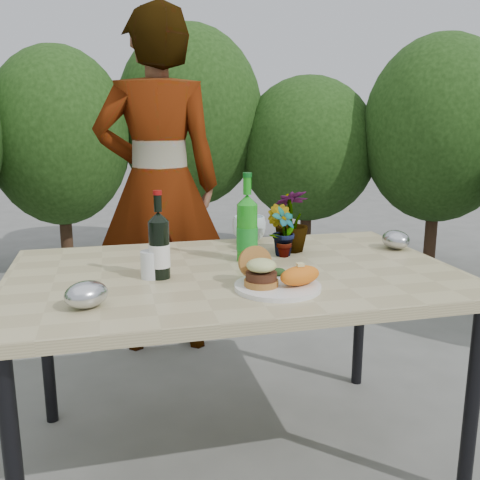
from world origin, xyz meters
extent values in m
plane|color=#61605C|center=(0.00, 0.00, 0.00)|extent=(80.00, 80.00, 0.00)
cube|color=tan|center=(0.00, 0.00, 0.73)|extent=(1.60, 1.00, 0.04)
cylinder|color=black|center=(-0.72, -0.42, 0.35)|extent=(0.05, 0.05, 0.71)
cylinder|color=black|center=(0.72, -0.42, 0.35)|extent=(0.05, 0.05, 0.71)
cylinder|color=black|center=(-0.72, 0.42, 0.35)|extent=(0.05, 0.05, 0.71)
cylinder|color=black|center=(0.72, 0.42, 0.35)|extent=(0.05, 0.05, 0.71)
cylinder|color=#382316|center=(-0.80, 2.80, 0.21)|extent=(0.10, 0.10, 0.42)
ellipsoid|color=#2D571D|center=(-0.80, 2.80, 1.14)|extent=(1.13, 1.13, 1.44)
cylinder|color=#382316|center=(0.30, 3.00, 0.25)|extent=(0.10, 0.10, 0.50)
ellipsoid|color=#2D571D|center=(0.30, 3.00, 1.29)|extent=(1.28, 1.28, 1.59)
cylinder|color=#382316|center=(1.30, 2.70, 0.19)|extent=(0.10, 0.10, 0.38)
ellipsoid|color=#2D571D|center=(1.30, 2.70, 1.02)|extent=(1.21, 1.21, 1.27)
cylinder|color=#382316|center=(2.20, 2.10, 0.22)|extent=(0.10, 0.10, 0.44)
ellipsoid|color=#2D571D|center=(2.20, 2.10, 1.19)|extent=(1.22, 1.22, 1.51)
cylinder|color=white|center=(0.08, -0.24, 0.76)|extent=(0.28, 0.28, 0.01)
cylinder|color=#B7722D|center=(0.03, -0.24, 0.78)|extent=(0.11, 0.11, 0.02)
cylinder|color=#472314|center=(0.03, -0.24, 0.80)|extent=(0.10, 0.10, 0.02)
ellipsoid|color=beige|center=(0.03, -0.24, 0.83)|extent=(0.10, 0.10, 0.04)
cylinder|color=#B7722D|center=(0.03, -0.17, 0.82)|extent=(0.11, 0.06, 0.11)
ellipsoid|color=orange|center=(0.15, -0.26, 0.80)|extent=(0.17, 0.12, 0.06)
ellipsoid|color=olive|center=(0.08, -0.15, 0.78)|extent=(0.04, 0.04, 0.02)
ellipsoid|color=#193814|center=(0.11, -0.15, 0.78)|extent=(0.06, 0.04, 0.03)
cylinder|color=black|center=(-0.27, -0.03, 0.85)|extent=(0.07, 0.07, 0.20)
cylinder|color=white|center=(-0.27, -0.03, 0.83)|extent=(0.07, 0.07, 0.08)
cone|color=black|center=(-0.27, -0.03, 0.97)|extent=(0.07, 0.07, 0.03)
cylinder|color=black|center=(-0.27, -0.03, 1.01)|extent=(0.03, 0.03, 0.06)
cylinder|color=maroon|center=(-0.27, -0.03, 1.05)|extent=(0.03, 0.03, 0.01)
cylinder|color=#1C941A|center=(0.08, 0.12, 0.86)|extent=(0.08, 0.08, 0.22)
cylinder|color=#198C26|center=(0.08, 0.12, 0.84)|extent=(0.08, 0.08, 0.09)
cone|color=#1C941A|center=(0.08, 0.12, 0.99)|extent=(0.08, 0.08, 0.04)
cylinder|color=#1C941A|center=(0.08, 0.12, 1.04)|extent=(0.03, 0.03, 0.07)
cylinder|color=#0C5919|center=(0.08, 0.12, 1.08)|extent=(0.03, 0.03, 0.02)
cylinder|color=silver|center=(-0.30, -0.02, 0.80)|extent=(0.07, 0.07, 0.09)
imported|color=#285B1F|center=(0.23, 0.14, 0.85)|extent=(0.12, 0.11, 0.20)
imported|color=#265B1F|center=(0.23, 0.17, 0.85)|extent=(0.14, 0.14, 0.20)
imported|color=#25591E|center=(0.29, 0.23, 0.88)|extent=(0.17, 0.17, 0.25)
imported|color=white|center=(0.17, 0.43, 0.81)|extent=(0.16, 0.16, 0.12)
ellipsoid|color=#B7B9BE|center=(-0.51, -0.27, 0.79)|extent=(0.17, 0.16, 0.08)
ellipsoid|color=#AEB0B5|center=(0.73, 0.16, 0.79)|extent=(0.11, 0.13, 0.08)
imported|color=#9C644E|center=(-0.16, 1.11, 0.93)|extent=(0.71, 0.49, 1.86)
camera|label=1|loc=(-0.42, -1.81, 1.29)|focal=40.00mm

